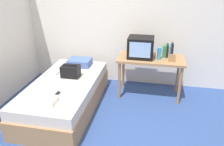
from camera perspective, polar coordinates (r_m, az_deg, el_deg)
ground_plane at (r=3.10m, az=-2.46°, el=-17.68°), size 8.00×8.00×0.00m
wall_back at (r=4.35m, az=3.59°, el=13.87°), size 5.20×0.10×2.60m
bed at (r=3.77m, az=-11.93°, el=-5.48°), size 1.00×2.00×0.49m
desk at (r=3.97m, az=9.98°, el=2.72°), size 1.16×0.60×0.74m
tv at (r=3.87m, az=7.47°, el=6.64°), size 0.44×0.39×0.36m
water_bottle at (r=3.84m, az=12.13°, el=4.98°), size 0.06×0.06×0.21m
book_row at (r=4.02m, az=14.30°, el=5.65°), size 0.18×0.16×0.24m
picture_frame at (r=3.78m, az=15.32°, el=3.71°), size 0.11×0.02×0.13m
pillow at (r=4.22m, az=-8.39°, el=2.75°), size 0.42×0.32×0.13m
handbag at (r=3.76m, az=-10.70°, el=0.45°), size 0.30×0.20×0.22m
magazine at (r=3.42m, az=-15.36°, el=-4.32°), size 0.21×0.29×0.01m
remote_dark at (r=3.27m, az=-14.12°, el=-5.40°), size 0.04×0.16×0.02m
remote_silver at (r=3.95m, az=-14.24°, el=-0.13°), size 0.04×0.14×0.02m
folded_towel at (r=3.11m, az=-16.76°, el=-6.80°), size 0.28×0.22×0.07m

